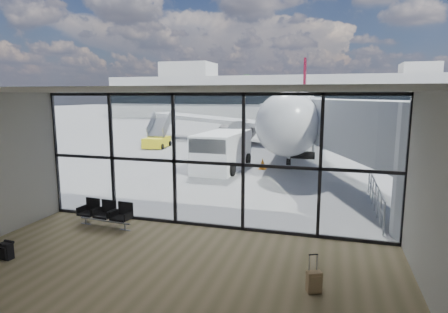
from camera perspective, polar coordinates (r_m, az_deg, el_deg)
The scene contains 21 objects.
ground at distance 51.84m, azimuth 11.88°, elevation 4.22°, with size 220.00×220.00×0.00m, color slate.
lounge_shell at distance 7.96m, azimuth -13.64°, elevation -3.69°, with size 12.02×8.01×4.51m.
glass_curtain_wall at distance 12.34m, azimuth -2.47°, elevation -0.77°, with size 12.10×0.12×4.50m.
jet_bridge at distance 18.68m, azimuth 19.26°, elevation 3.73°, with size 8.00×16.50×4.33m.
apron_railing at distance 15.55m, azimuth 22.09°, elevation -5.11°, with size 0.06×5.46×1.11m.
far_terminal at distance 73.62m, azimuth 12.88°, elevation 8.91°, with size 80.00×12.20×11.00m.
tree_0 at distance 96.77m, azimuth -14.32°, elevation 9.14°, with size 4.95×4.95×7.12m.
tree_1 at distance 93.89m, azimuth -11.13°, elevation 9.64°, with size 5.61×5.61×8.07m.
tree_2 at distance 91.31m, azimuth -7.74°, elevation 10.13°, with size 6.27×6.27×9.03m.
tree_3 at distance 89.04m, azimuth -4.14°, elevation 9.42°, with size 4.95×4.95×7.12m.
tree_4 at distance 87.15m, azimuth -0.39°, elevation 9.85°, with size 5.61×5.61×8.07m.
tree_5 at distance 85.63m, azimuth 3.52°, elevation 10.26°, with size 6.27×6.27×9.03m.
seating_row at distance 13.41m, azimuth -17.46°, elevation -8.10°, with size 2.00×0.73×0.89m.
backpack at distance 11.99m, azimuth -30.29°, elevation -12.31°, with size 0.35×0.33×0.50m.
suitcase at distance 9.08m, azimuth 13.56°, elevation -18.08°, with size 0.38×0.33×0.88m.
airliner at distance 36.17m, azimuth 11.37°, elevation 6.56°, with size 30.73×35.60×9.17m.
service_van at distance 22.24m, azimuth -0.38°, elevation 0.87°, with size 2.66×5.20×2.23m.
belt_loader at distance 37.37m, azimuth -0.42°, elevation 3.36°, with size 1.50×3.53×1.60m.
mobile_stairs at distance 32.62m, azimuth -10.16°, elevation 2.41°, with size 2.12×3.57×2.40m.
traffic_cone_a at distance 22.68m, azimuth 5.89°, elevation -1.14°, with size 0.46×0.46×0.66m.
traffic_cone_c at distance 28.60m, azimuth 18.25°, elevation 0.57°, with size 0.44×0.44×0.63m.
Camera 1 is at (3.90, -11.51, 4.40)m, focal length 30.00 mm.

